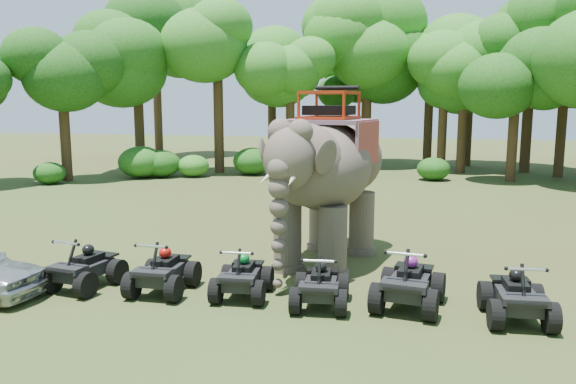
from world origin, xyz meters
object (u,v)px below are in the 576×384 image
elephant (327,176)px  atv_0 (84,262)px  atv_1 (163,265)px  atv_5 (517,290)px  atv_4 (409,276)px  atv_3 (321,279)px  atv_2 (242,271)px

elephant → atv_0: (-4.98, -3.32, -1.67)m
atv_1 → atv_5: bearing=-0.7°
atv_4 → atv_5: size_ratio=1.08×
atv_1 → atv_5: size_ratio=1.00×
atv_0 → atv_5: size_ratio=0.99×
atv_0 → atv_4: size_ratio=0.92×
elephant → atv_3: size_ratio=3.52×
elephant → atv_2: (-1.34, -3.09, -1.70)m
atv_3 → atv_5: (3.79, 0.07, 0.04)m
atv_0 → atv_4: bearing=11.7°
atv_2 → atv_3: atv_3 is taller
atv_1 → atv_5: (7.32, -0.03, 0.00)m
atv_3 → atv_4: 1.80m
elephant → atv_1: 4.78m
atv_0 → atv_3: size_ratio=1.05×
elephant → atv_0: size_ratio=3.34×
elephant → atv_2: 3.77m
atv_4 → atv_1: bearing=-168.6°
elephant → atv_5: size_ratio=3.30×
elephant → atv_4: (2.16, -2.97, -1.62)m
atv_5 → atv_1: bearing=176.0°
elephant → atv_5: bearing=-25.4°
atv_3 → atv_5: bearing=-3.6°
atv_0 → atv_1: size_ratio=0.99×
atv_0 → atv_5: atv_5 is taller
atv_5 → atv_2: bearing=174.8°
atv_1 → atv_2: atv_1 is taller
atv_0 → atv_2: bearing=12.5°
atv_3 → atv_4: size_ratio=0.87×
atv_5 → atv_0: bearing=176.8°
elephant → atv_5: elephant is taller
atv_0 → atv_1: bearing=12.6°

